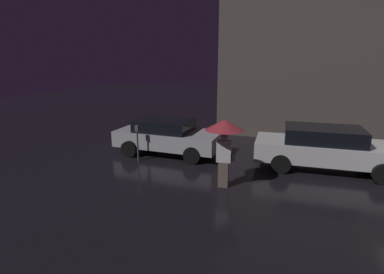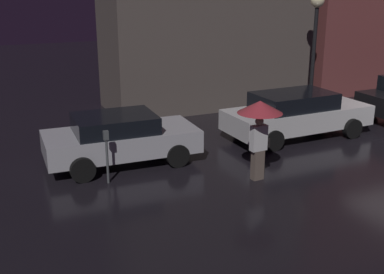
{
  "view_description": "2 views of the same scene",
  "coord_description": "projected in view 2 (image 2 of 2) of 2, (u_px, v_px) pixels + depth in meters",
  "views": [
    {
      "loc": [
        -4.35,
        -9.0,
        3.57
      ],
      "look_at": [
        -7.36,
        0.21,
        1.05
      ],
      "focal_mm": 28.0,
      "sensor_mm": 36.0,
      "label": 1
    },
    {
      "loc": [
        -11.94,
        -10.45,
        4.61
      ],
      "look_at": [
        -7.29,
        -0.08,
        0.96
      ],
      "focal_mm": 45.0,
      "sensor_mm": 36.0,
      "label": 2
    }
  ],
  "objects": [
    {
      "name": "parked_car_white",
      "position": [
        297.0,
        113.0,
        14.95
      ],
      "size": [
        4.71,
        1.96,
        1.42
      ],
      "rotation": [
        0.0,
        0.0,
        0.03
      ],
      "color": "silver",
      "rests_on": "ground"
    },
    {
      "name": "street_lamp_near",
      "position": [
        316.0,
        25.0,
        17.17
      ],
      "size": [
        0.49,
        0.49,
        4.26
      ],
      "color": "black",
      "rests_on": "ground"
    },
    {
      "name": "parked_car_silver",
      "position": [
        120.0,
        138.0,
        12.73
      ],
      "size": [
        4.06,
        2.0,
        1.34
      ],
      "rotation": [
        0.0,
        0.0,
        -0.04
      ],
      "color": "#B7B7BF",
      "rests_on": "ground"
    },
    {
      "name": "parking_meter",
      "position": [
        107.0,
        151.0,
        11.39
      ],
      "size": [
        0.12,
        0.1,
        1.32
      ],
      "color": "#4C5154",
      "rests_on": "ground"
    },
    {
      "name": "pedestrian_with_umbrella",
      "position": [
        260.0,
        116.0,
        11.37
      ],
      "size": [
        1.08,
        1.08,
        1.98
      ],
      "rotation": [
        0.0,
        0.0,
        0.07
      ],
      "color": "#66564C",
      "rests_on": "ground"
    },
    {
      "name": "building_facade_left",
      "position": [
        208.0,
        0.0,
        18.13
      ],
      "size": [
        7.91,
        3.0,
        7.97
      ],
      "color": "#564C47",
      "rests_on": "ground"
    }
  ]
}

